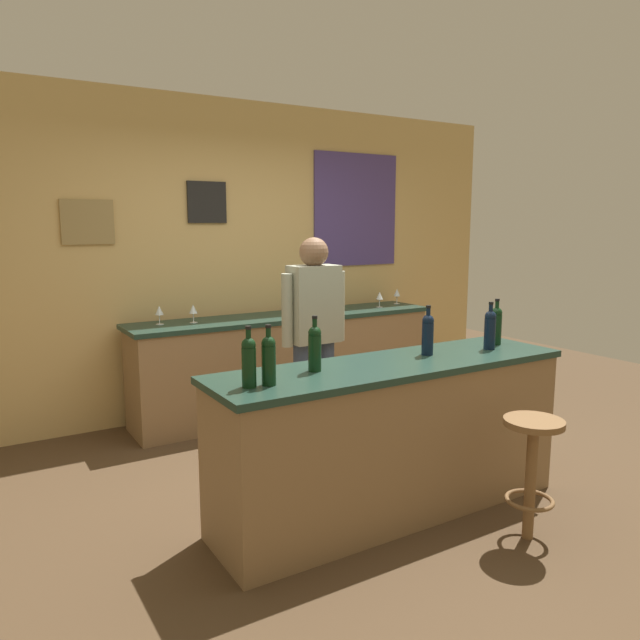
# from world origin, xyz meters

# --- Properties ---
(ground_plane) EXTENTS (10.00, 10.00, 0.00)m
(ground_plane) POSITION_xyz_m (0.00, 0.00, 0.00)
(ground_plane) COLOR #4C3823
(back_wall) EXTENTS (6.00, 0.09, 2.80)m
(back_wall) POSITION_xyz_m (0.02, 2.03, 1.41)
(back_wall) COLOR tan
(back_wall) RESTS_ON ground_plane
(bar_counter) EXTENTS (2.23, 0.60, 0.92)m
(bar_counter) POSITION_xyz_m (0.00, -0.40, 0.46)
(bar_counter) COLOR olive
(bar_counter) RESTS_ON ground_plane
(side_counter) EXTENTS (2.87, 0.56, 0.90)m
(side_counter) POSITION_xyz_m (0.40, 1.65, 0.45)
(side_counter) COLOR olive
(side_counter) RESTS_ON ground_plane
(bartender) EXTENTS (0.52, 0.21, 1.62)m
(bartender) POSITION_xyz_m (0.07, 0.61, 0.94)
(bartender) COLOR #384766
(bartender) RESTS_ON ground_plane
(bar_stool) EXTENTS (0.32, 0.32, 0.68)m
(bar_stool) POSITION_xyz_m (0.45, -1.05, 0.46)
(bar_stool) COLOR brown
(bar_stool) RESTS_ON ground_plane
(wine_bottle_a) EXTENTS (0.07, 0.07, 0.31)m
(wine_bottle_a) POSITION_xyz_m (-0.94, -0.45, 1.06)
(wine_bottle_a) COLOR black
(wine_bottle_a) RESTS_ON bar_counter
(wine_bottle_b) EXTENTS (0.07, 0.07, 0.31)m
(wine_bottle_b) POSITION_xyz_m (-0.84, -0.47, 1.06)
(wine_bottle_b) COLOR black
(wine_bottle_b) RESTS_ON bar_counter
(wine_bottle_c) EXTENTS (0.07, 0.07, 0.31)m
(wine_bottle_c) POSITION_xyz_m (-0.50, -0.34, 1.06)
(wine_bottle_c) COLOR black
(wine_bottle_c) RESTS_ON bar_counter
(wine_bottle_d) EXTENTS (0.07, 0.07, 0.31)m
(wine_bottle_d) POSITION_xyz_m (0.31, -0.35, 1.06)
(wine_bottle_d) COLOR black
(wine_bottle_d) RESTS_ON bar_counter
(wine_bottle_e) EXTENTS (0.07, 0.07, 0.31)m
(wine_bottle_e) POSITION_xyz_m (0.76, -0.43, 1.06)
(wine_bottle_e) COLOR black
(wine_bottle_e) RESTS_ON bar_counter
(wine_bottle_f) EXTENTS (0.07, 0.07, 0.31)m
(wine_bottle_f) POSITION_xyz_m (0.91, -0.34, 1.06)
(wine_bottle_f) COLOR black
(wine_bottle_f) RESTS_ON bar_counter
(wine_glass_a) EXTENTS (0.07, 0.07, 0.16)m
(wine_glass_a) POSITION_xyz_m (-0.73, 1.73, 1.01)
(wine_glass_a) COLOR silver
(wine_glass_a) RESTS_ON side_counter
(wine_glass_b) EXTENTS (0.07, 0.07, 0.16)m
(wine_glass_b) POSITION_xyz_m (-0.47, 1.66, 1.01)
(wine_glass_b) COLOR silver
(wine_glass_b) RESTS_ON side_counter
(wine_glass_c) EXTENTS (0.07, 0.07, 0.16)m
(wine_glass_c) POSITION_xyz_m (1.41, 1.60, 1.01)
(wine_glass_c) COLOR silver
(wine_glass_c) RESTS_ON side_counter
(wine_glass_d) EXTENTS (0.07, 0.07, 0.16)m
(wine_glass_d) POSITION_xyz_m (1.72, 1.72, 1.01)
(wine_glass_d) COLOR silver
(wine_glass_d) RESTS_ON side_counter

